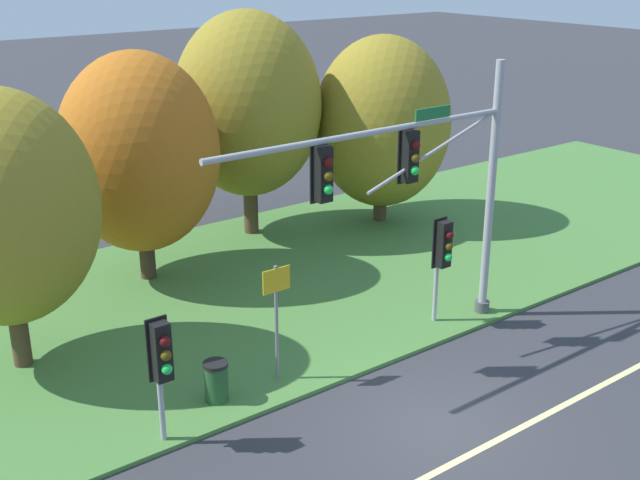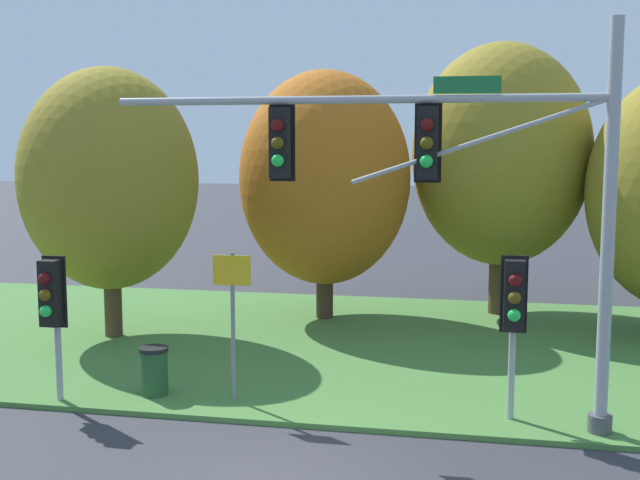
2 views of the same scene
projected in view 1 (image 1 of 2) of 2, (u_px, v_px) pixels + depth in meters
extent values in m
plane|color=#333338|center=(438.00, 422.00, 17.03)|extent=(160.00, 160.00, 0.00)
cube|color=beige|center=(481.00, 449.00, 16.14)|extent=(36.00, 0.16, 0.01)
cube|color=#477A38|center=(235.00, 294.00, 23.18)|extent=(48.00, 11.50, 0.10)
cylinder|color=#9EA0A5|center=(491.00, 192.00, 20.81)|extent=(0.22, 0.22, 6.80)
cylinder|color=#4C4C51|center=(482.00, 306.00, 21.94)|extent=(0.40, 0.40, 0.30)
cylinder|color=#9EA0A5|center=(369.00, 133.00, 17.68)|extent=(8.43, 0.14, 0.14)
cylinder|color=#9EA0A5|center=(436.00, 150.00, 19.12)|extent=(4.24, 0.08, 1.48)
cube|color=black|center=(410.00, 157.00, 18.65)|extent=(0.34, 0.28, 1.22)
cube|color=black|center=(405.00, 155.00, 18.77)|extent=(0.46, 0.04, 1.34)
sphere|color=#4C0C0C|center=(416.00, 145.00, 18.42)|extent=(0.22, 0.22, 0.22)
sphere|color=#51420C|center=(415.00, 158.00, 18.52)|extent=(0.22, 0.22, 0.22)
sphere|color=green|center=(415.00, 171.00, 18.62)|extent=(0.22, 0.22, 0.22)
cube|color=black|center=(323.00, 174.00, 17.21)|extent=(0.34, 0.28, 1.22)
cube|color=black|center=(319.00, 173.00, 17.33)|extent=(0.46, 0.04, 1.34)
sphere|color=#4C0C0C|center=(328.00, 162.00, 16.97)|extent=(0.22, 0.22, 0.22)
sphere|color=#51420C|center=(328.00, 176.00, 17.08)|extent=(0.22, 0.22, 0.22)
sphere|color=green|center=(328.00, 190.00, 17.18)|extent=(0.22, 0.22, 0.22)
cube|color=#196B33|center=(433.00, 113.00, 18.65)|extent=(1.10, 0.04, 0.28)
cylinder|color=#9EA0A5|center=(160.00, 382.00, 15.84)|extent=(0.12, 0.12, 2.64)
cube|color=black|center=(162.00, 352.00, 15.43)|extent=(0.34, 0.28, 1.22)
cube|color=black|center=(158.00, 349.00, 15.55)|extent=(0.46, 0.04, 1.34)
sphere|color=#4C0C0C|center=(165.00, 341.00, 15.19)|extent=(0.22, 0.22, 0.22)
sphere|color=#51420C|center=(166.00, 355.00, 15.29)|extent=(0.22, 0.22, 0.22)
sphere|color=green|center=(167.00, 369.00, 15.40)|extent=(0.22, 0.22, 0.22)
cylinder|color=#9EA0A5|center=(436.00, 272.00, 20.97)|extent=(0.12, 0.12, 2.79)
cube|color=black|center=(444.00, 244.00, 20.53)|extent=(0.34, 0.28, 1.22)
cube|color=black|center=(439.00, 243.00, 20.65)|extent=(0.46, 0.04, 1.34)
sphere|color=#4C0C0C|center=(449.00, 235.00, 20.30)|extent=(0.22, 0.22, 0.22)
sphere|color=#51420C|center=(449.00, 246.00, 20.40)|extent=(0.22, 0.22, 0.22)
sphere|color=green|center=(448.00, 257.00, 20.50)|extent=(0.22, 0.22, 0.22)
cylinder|color=slate|center=(277.00, 323.00, 18.10)|extent=(0.08, 0.08, 2.81)
cube|color=gold|center=(276.00, 280.00, 17.70)|extent=(0.72, 0.03, 0.56)
cylinder|color=#4C3823|center=(16.00, 312.00, 18.75)|extent=(0.43, 0.43, 2.73)
ellipsoid|color=olive|center=(1.00, 208.00, 17.86)|extent=(4.35, 4.35, 5.44)
cylinder|color=#423021|center=(146.00, 237.00, 23.80)|extent=(0.46, 0.46, 2.58)
ellipsoid|color=#B76019|center=(139.00, 153.00, 22.92)|extent=(4.64, 4.64, 5.80)
cylinder|color=#4C3823|center=(250.00, 189.00, 27.53)|extent=(0.49, 0.49, 3.12)
ellipsoid|color=olive|center=(248.00, 105.00, 26.52)|extent=(4.92, 4.92, 6.15)
cylinder|color=#4C3823|center=(380.00, 189.00, 28.94)|extent=(0.48, 0.48, 2.29)
ellipsoid|color=olive|center=(382.00, 122.00, 28.09)|extent=(4.81, 4.81, 6.02)
cylinder|color=#234C28|center=(216.00, 383.00, 17.55)|extent=(0.52, 0.52, 0.85)
cylinder|color=black|center=(215.00, 364.00, 17.39)|extent=(0.56, 0.56, 0.08)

